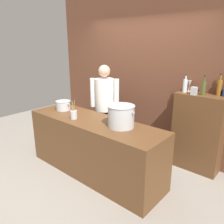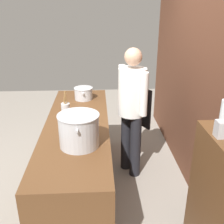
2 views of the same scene
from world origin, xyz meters
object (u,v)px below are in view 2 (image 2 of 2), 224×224
Objects in this scene: stockpot_small at (84,93)px; spice_tin_silver at (222,129)px; chef at (132,105)px; utensil_crock at (66,108)px; stockpot_large at (79,130)px.

stockpot_small is 2.64× the size of spice_tin_silver.
stockpot_small is (-0.42, -0.62, 0.02)m from chef.
utensil_crock is (0.51, -0.19, -0.01)m from stockpot_small.
spice_tin_silver is at bearing 29.27° from stockpot_small.
stockpot_large is at bearing 0.73° from stockpot_small.
stockpot_small is 0.54m from utensil_crock.
spice_tin_silver is (1.36, 1.24, 0.36)m from utensil_crock.
utensil_crock is at bearing -137.67° from spice_tin_silver.
stockpot_large is at bearing 15.11° from utensil_crock.
stockpot_large is 1.22m from spice_tin_silver.
stockpot_small is 2.17m from spice_tin_silver.
chef is 0.81m from utensil_crock.
spice_tin_silver is at bearing 60.18° from stockpot_large.
utensil_crock is 1.88m from spice_tin_silver.
stockpot_small is at bearing -150.73° from spice_tin_silver.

